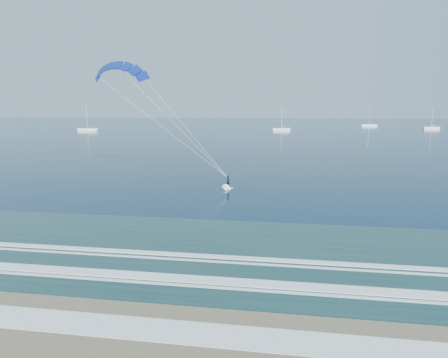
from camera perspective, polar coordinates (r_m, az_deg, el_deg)
ground at (r=20.41m, az=-1.42°, el=-20.88°), size 900.00×900.00×0.00m
kitesurfer_rig at (r=51.80m, az=-7.32°, el=8.03°), size 18.69×6.43×17.29m
sailboat_0 at (r=206.65m, az=-18.92°, el=6.72°), size 9.30×2.40×12.57m
sailboat_1 at (r=200.07m, az=8.20°, el=7.06°), size 8.08×2.40×11.30m
sailboat_2 at (r=263.36m, az=20.01°, el=7.24°), size 8.88×2.40×12.06m
sailboat_3 at (r=238.18m, az=27.49°, el=6.50°), size 7.69×2.40×10.64m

